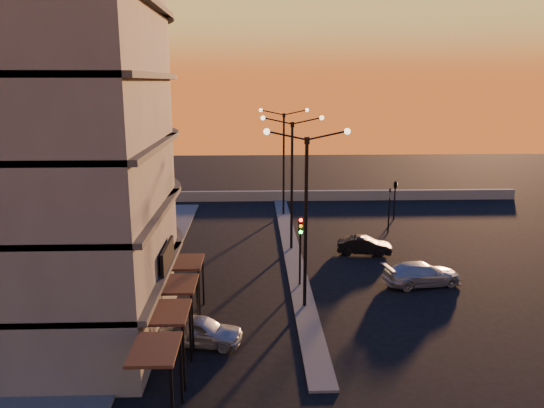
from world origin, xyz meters
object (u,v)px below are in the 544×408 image
(streetlamp_mid, at_px, (292,173))
(car_sedan, at_px, (364,246))
(car_hatchback, at_px, (199,330))
(car_wagon, at_px, (422,274))
(traffic_light_main, at_px, (300,240))

(streetlamp_mid, distance_m, car_sedan, 7.15)
(streetlamp_mid, distance_m, car_hatchback, 15.60)
(car_sedan, distance_m, car_wagon, 6.23)
(traffic_light_main, distance_m, car_sedan, 8.08)
(traffic_light_main, bearing_deg, streetlamp_mid, 90.00)
(streetlamp_mid, height_order, traffic_light_main, streetlamp_mid)
(streetlamp_mid, height_order, car_sedan, streetlamp_mid)
(car_sedan, bearing_deg, streetlamp_mid, 85.59)
(car_sedan, relative_size, car_wagon, 0.80)
(traffic_light_main, xyz_separation_m, car_hatchback, (-5.20, -6.73, -2.22))
(car_wagon, bearing_deg, car_hatchback, 108.65)
(streetlamp_mid, xyz_separation_m, car_sedan, (5.00, -1.20, -4.98))
(car_hatchback, relative_size, car_wagon, 0.85)
(streetlamp_mid, bearing_deg, car_wagon, -44.03)
(streetlamp_mid, bearing_deg, car_hatchback, -110.57)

